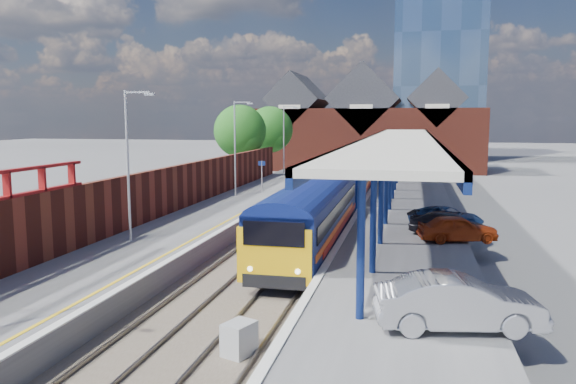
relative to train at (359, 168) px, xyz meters
name	(u,v)px	position (x,y,z in m)	size (l,w,h in m)	color
ground	(336,197)	(-1.49, -4.63, -2.12)	(240.00, 240.00, 0.00)	#5B5B5E
ballast_bed	(317,216)	(-1.49, -14.63, -2.09)	(6.00, 76.00, 0.06)	#473D33
rails	(317,215)	(-1.49, -14.63, -2.00)	(4.51, 76.00, 0.14)	slate
left_platform	(240,207)	(-6.99, -14.63, -1.62)	(5.00, 76.00, 1.00)	#565659
right_platform	(406,213)	(4.51, -14.63, -1.62)	(6.00, 76.00, 1.00)	#565659
coping_left	(272,201)	(-4.64, -14.63, -1.10)	(0.30, 76.00, 0.05)	silver
coping_right	(363,204)	(1.66, -14.63, -1.10)	(0.30, 76.00, 0.05)	silver
yellow_line	(264,201)	(-5.24, -14.63, -1.12)	(0.14, 76.00, 0.01)	yellow
train	(359,168)	(0.00, 0.00, 0.00)	(2.94, 65.92, 3.45)	navy
canopy	(400,140)	(3.99, -12.68, 3.13)	(4.50, 52.00, 4.48)	#0E1D53
lamp_post_b	(130,156)	(-7.86, -28.63, 2.87)	(1.48, 0.18, 7.00)	#A5A8AA
lamp_post_c	(237,142)	(-7.86, -12.63, 2.87)	(1.48, 0.18, 7.00)	#A5A8AA
lamp_post_d	(285,136)	(-7.86, 3.37, 2.87)	(1.48, 0.18, 7.00)	#A5A8AA
platform_sign	(262,171)	(-6.49, -10.63, 0.57)	(0.55, 0.08, 2.50)	#A5A8AA
brick_wall	(167,190)	(-9.59, -21.09, 0.33)	(0.35, 50.00, 3.86)	maroon
station_building	(365,128)	(-1.49, 23.37, 3.33)	(30.00, 12.12, 13.78)	maroon
glass_tower	(439,36)	(8.51, 45.37, 18.08)	(14.20, 14.20, 40.30)	#47607B
tree_near	(241,132)	(-11.84, 1.28, 3.23)	(5.20, 5.20, 8.10)	#382314
tree_far	(271,131)	(-10.84, 9.28, 3.23)	(5.20, 5.20, 8.10)	#382314
parked_car_red	(458,228)	(7.01, -25.35, -0.50)	(1.46, 3.64, 1.24)	#962B0C
parked_car_silver	(458,303)	(6.19, -36.87, -0.38)	(1.57, 4.51, 1.49)	#A9A9AE
parked_car_dark	(450,225)	(6.73, -24.21, -0.55)	(1.60, 3.94, 1.14)	black
parked_car_blue	(446,217)	(6.68, -21.76, -0.59)	(1.77, 3.84, 1.07)	navy
relay_cabinet	(239,340)	(0.22, -37.72, -1.62)	(0.70, 0.90, 1.00)	#9C9EA1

